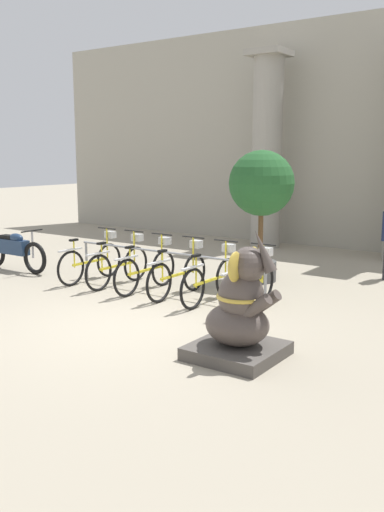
{
  "coord_description": "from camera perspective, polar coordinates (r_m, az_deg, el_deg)",
  "views": [
    {
      "loc": [
        5.44,
        -6.16,
        2.54
      ],
      "look_at": [
        0.55,
        0.79,
        1.0
      ],
      "focal_mm": 40.0,
      "sensor_mm": 36.0,
      "label": 1
    }
  ],
  "objects": [
    {
      "name": "bicycle_5",
      "position": [
        9.44,
        5.76,
        -2.8
      ],
      "size": [
        0.48,
        1.75,
        1.03
      ],
      "color": "black",
      "rests_on": "ground_plane"
    },
    {
      "name": "elephant_statue",
      "position": [
        7.14,
        4.84,
        -5.84
      ],
      "size": [
        1.07,
        1.07,
        1.67
      ],
      "color": "#4C4742",
      "rests_on": "ground_plane"
    },
    {
      "name": "column_left",
      "position": [
        15.55,
        7.51,
        10.51
      ],
      "size": [
        0.99,
        0.99,
        5.16
      ],
      "color": "gray",
      "rests_on": "ground_plane"
    },
    {
      "name": "bicycle_4",
      "position": [
        9.77,
        1.97,
        -2.31
      ],
      "size": [
        0.48,
        1.75,
        1.03
      ],
      "color": "black",
      "rests_on": "ground_plane"
    },
    {
      "name": "bicycle_3",
      "position": [
        10.2,
        -1.34,
        -1.77
      ],
      "size": [
        0.48,
        1.75,
        1.03
      ],
      "color": "black",
      "rests_on": "ground_plane"
    },
    {
      "name": "bicycle_2",
      "position": [
        10.62,
        -4.54,
        -1.32
      ],
      "size": [
        0.48,
        1.75,
        1.03
      ],
      "color": "black",
      "rests_on": "ground_plane"
    },
    {
      "name": "potted_tree",
      "position": [
        11.31,
        6.96,
        6.55
      ],
      "size": [
        1.29,
        1.29,
        2.6
      ],
      "color": "#4C4C4C",
      "rests_on": "ground_plane"
    },
    {
      "name": "bicycle_0",
      "position": [
        11.58,
        -9.99,
        -0.46
      ],
      "size": [
        0.48,
        1.75,
        1.03
      ],
      "color": "black",
      "rests_on": "ground_plane"
    },
    {
      "name": "motorcycle",
      "position": [
        13.0,
        -17.37,
        0.6
      ],
      "size": [
        2.06,
        0.55,
        0.94
      ],
      "color": "black",
      "rests_on": "ground_plane"
    },
    {
      "name": "building_facade",
      "position": [
        15.74,
        15.21,
        11.61
      ],
      "size": [
        20.0,
        0.2,
        6.0
      ],
      "color": "#A39E8E",
      "rests_on": "ground_plane"
    },
    {
      "name": "bike_rack",
      "position": [
        10.44,
        -2.63,
        -0.35
      ],
      "size": [
        4.2,
        0.05,
        0.77
      ],
      "color": "gray",
      "rests_on": "ground_plane"
    },
    {
      "name": "ground_plane",
      "position": [
        8.6,
        -6.08,
        -6.96
      ],
      "size": [
        60.0,
        60.0,
        0.0
      ],
      "primitive_type": "plane",
      "color": "#9E937F"
    },
    {
      "name": "bicycle_1",
      "position": [
        11.1,
        -7.31,
        -0.85
      ],
      "size": [
        0.48,
        1.75,
        1.03
      ],
      "color": "black",
      "rests_on": "ground_plane"
    }
  ]
}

